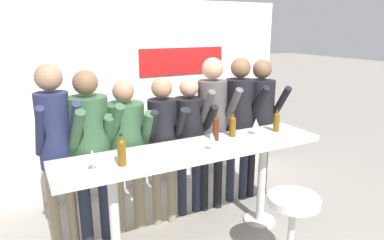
{
  "coord_description": "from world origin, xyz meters",
  "views": [
    {
      "loc": [
        -1.48,
        -2.74,
        2.15
      ],
      "look_at": [
        0.0,
        0.09,
        1.29
      ],
      "focal_mm": 32.0,
      "sensor_mm": 36.0,
      "label": 1
    }
  ],
  "objects": [
    {
      "name": "bar_stool",
      "position": [
        0.57,
        -0.75,
        0.49
      ],
      "size": [
        0.48,
        0.48,
        0.72
      ],
      "color": "silver",
      "rests_on": "ground_plane"
    },
    {
      "name": "person_left",
      "position": [
        -0.9,
        0.47,
        1.1
      ],
      "size": [
        0.5,
        0.61,
        1.78
      ],
      "rotation": [
        0.0,
        0.0,
        0.16
      ],
      "color": "#23283D",
      "rests_on": "ground_plane"
    },
    {
      "name": "person_rightmost",
      "position": [
        1.19,
        0.53,
        1.11
      ],
      "size": [
        0.46,
        0.58,
        1.78
      ],
      "rotation": [
        0.0,
        0.0,
        -0.13
      ],
      "color": "black",
      "rests_on": "ground_plane"
    },
    {
      "name": "wine_bottle_3",
      "position": [
        0.28,
        0.09,
        1.17
      ],
      "size": [
        0.06,
        0.06,
        0.3
      ],
      "color": "#4C1E0F",
      "rests_on": "tasting_table"
    },
    {
      "name": "person_center",
      "position": [
        -0.15,
        0.47,
        1.05
      ],
      "size": [
        0.42,
        0.54,
        1.66
      ],
      "rotation": [
        0.0,
        0.0,
        -0.16
      ],
      "color": "gray",
      "rests_on": "ground_plane"
    },
    {
      "name": "person_right",
      "position": [
        0.48,
        0.5,
        1.16
      ],
      "size": [
        0.44,
        0.57,
        1.83
      ],
      "rotation": [
        0.0,
        0.0,
        -0.11
      ],
      "color": "black",
      "rests_on": "ground_plane"
    },
    {
      "name": "person_far_left",
      "position": [
        -1.21,
        0.5,
        1.18
      ],
      "size": [
        0.39,
        0.54,
        1.85
      ],
      "rotation": [
        0.0,
        0.0,
        0.07
      ],
      "color": "gray",
      "rests_on": "ground_plane"
    },
    {
      "name": "wine_glass_2",
      "position": [
        0.09,
        -0.14,
        1.16
      ],
      "size": [
        0.07,
        0.07,
        0.18
      ],
      "color": "silver",
      "rests_on": "tasting_table"
    },
    {
      "name": "back_wall",
      "position": [
        0.01,
        1.59,
        1.26
      ],
      "size": [
        4.28,
        0.12,
        2.5
      ],
      "color": "silver",
      "rests_on": "ground_plane"
    },
    {
      "name": "wine_bottle_1",
      "position": [
        0.5,
        0.13,
        1.16
      ],
      "size": [
        0.07,
        0.07,
        0.26
      ],
      "color": "brown",
      "rests_on": "tasting_table"
    },
    {
      "name": "person_center_left",
      "position": [
        -0.54,
        0.53,
        1.01
      ],
      "size": [
        0.51,
        0.59,
        1.65
      ],
      "rotation": [
        0.0,
        0.0,
        -0.11
      ],
      "color": "gray",
      "rests_on": "ground_plane"
    },
    {
      "name": "wine_glass_0",
      "position": [
        0.75,
        0.05,
        1.16
      ],
      "size": [
        0.07,
        0.07,
        0.18
      ],
      "color": "silver",
      "rests_on": "tasting_table"
    },
    {
      "name": "wine_bottle_2",
      "position": [
        1.03,
        0.05,
        1.15
      ],
      "size": [
        0.06,
        0.06,
        0.25
      ],
      "color": "brown",
      "rests_on": "tasting_table"
    },
    {
      "name": "person_far_right",
      "position": [
        0.88,
        0.54,
        1.14
      ],
      "size": [
        0.45,
        0.58,
        1.81
      ],
      "rotation": [
        0.0,
        0.0,
        -0.15
      ],
      "color": "#23283D",
      "rests_on": "ground_plane"
    },
    {
      "name": "wine_glass_1",
      "position": [
        -1.0,
        -0.11,
        1.16
      ],
      "size": [
        0.07,
        0.07,
        0.18
      ],
      "color": "silver",
      "rests_on": "tasting_table"
    },
    {
      "name": "person_center_right",
      "position": [
        0.2,
        0.54,
        1.01
      ],
      "size": [
        0.42,
        0.52,
        1.62
      ],
      "rotation": [
        0.0,
        0.0,
        -0.04
      ],
      "color": "#23283D",
      "rests_on": "ground_plane"
    },
    {
      "name": "wine_bottle_0",
      "position": [
        -0.76,
        -0.11,
        1.16
      ],
      "size": [
        0.07,
        0.07,
        0.27
      ],
      "color": "brown",
      "rests_on": "tasting_table"
    },
    {
      "name": "tasting_table",
      "position": [
        -0.0,
        0.0,
        0.88
      ],
      "size": [
        2.68,
        0.58,
        1.04
      ],
      "color": "silver",
      "rests_on": "ground_plane"
    }
  ]
}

